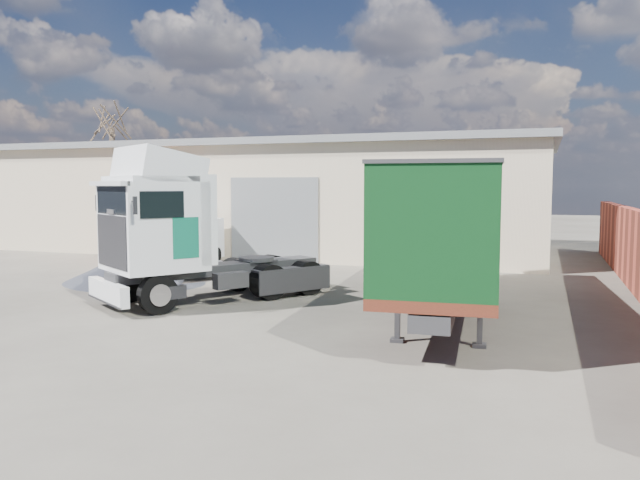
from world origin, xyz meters
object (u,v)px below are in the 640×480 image
(panel_van, at_px, (179,243))
(bare_tree, at_px, (111,114))
(box_trailer, at_px, (450,224))
(orange_skip, at_px, (145,238))
(tractor_unit, at_px, (182,238))

(panel_van, bearing_deg, bare_tree, 129.35)
(box_trailer, distance_m, panel_van, 12.50)
(panel_van, xyz_separation_m, orange_skip, (-3.11, 2.13, -0.05))
(bare_tree, distance_m, box_trailer, 30.83)
(tractor_unit, bearing_deg, orange_skip, 163.66)
(box_trailer, relative_size, orange_skip, 3.08)
(orange_skip, bearing_deg, panel_van, -25.29)
(tractor_unit, distance_m, panel_van, 7.79)
(box_trailer, xyz_separation_m, panel_van, (-11.37, 5.02, -1.30))
(orange_skip, bearing_deg, tractor_unit, -40.33)
(tractor_unit, relative_size, box_trailer, 0.58)
(panel_van, bearing_deg, box_trailer, -30.10)
(bare_tree, xyz_separation_m, panel_van, (13.11, -12.83, -6.95))
(tractor_unit, height_order, orange_skip, tractor_unit)
(tractor_unit, distance_m, box_trailer, 7.28)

